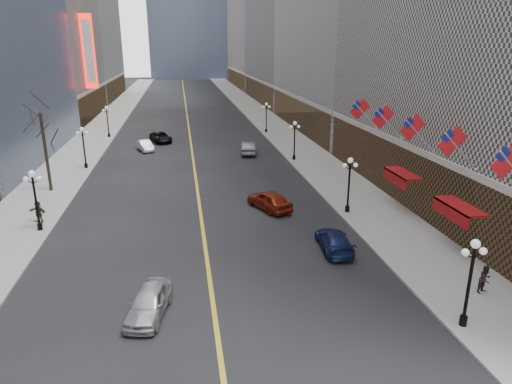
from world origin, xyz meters
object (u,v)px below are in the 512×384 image
object	(u,v)px
streetlamp_east_1	(349,179)
car_nb_far	(161,137)
streetlamp_west_2	(83,143)
car_nb_near	(149,302)
car_sb_near	(334,241)
car_sb_mid	(269,200)
streetlamp_east_0	(471,274)
streetlamp_east_2	(295,136)
streetlamp_east_3	(266,114)
car_nb_mid	(145,146)
car_sb_far	(248,148)
streetlamp_west_1	(35,194)
streetlamp_west_3	(107,118)

from	to	relation	value
streetlamp_east_1	car_nb_far	size ratio (longest dim) A/B	0.91
streetlamp_west_2	car_nb_near	distance (m)	31.67
car_sb_near	car_sb_mid	bearing A→B (deg)	-67.48
streetlamp_east_0	streetlamp_east_2	size ratio (longest dim) A/B	1.00
streetlamp_east_2	streetlamp_east_3	bearing A→B (deg)	90.00
streetlamp_west_2	car_sb_near	bearing A→B (deg)	-50.35
streetlamp_east_3	car_sb_near	world-z (taller)	streetlamp_east_3
streetlamp_east_0	car_nb_mid	size ratio (longest dim) A/B	1.11
car_nb_near	car_sb_far	bearing A→B (deg)	86.33
streetlamp_east_2	car_sb_mid	size ratio (longest dim) A/B	0.96
streetlamp_west_1	car_nb_mid	world-z (taller)	streetlamp_west_1
car_nb_near	car_nb_far	bearing A→B (deg)	103.91
streetlamp_west_2	car_sb_near	distance (m)	31.88
car_sb_mid	car_sb_near	bearing A→B (deg)	84.67
streetlamp_west_1	streetlamp_west_3	size ratio (longest dim) A/B	1.00
streetlamp_east_0	streetlamp_west_2	bearing A→B (deg)	124.77
car_nb_near	streetlamp_east_1	bearing A→B (deg)	52.29
streetlamp_east_2	car_nb_far	distance (m)	21.07
streetlamp_east_2	car_nb_far	bearing A→B (deg)	139.50
streetlamp_west_2	streetlamp_west_1	bearing A→B (deg)	-90.00
car_nb_mid	car_nb_near	bearing A→B (deg)	-105.39
streetlamp_east_0	streetlamp_east_3	bearing A→B (deg)	90.00
streetlamp_east_0	car_sb_mid	world-z (taller)	streetlamp_east_0
streetlamp_east_3	car_sb_far	distance (m)	14.72
streetlamp_west_3	car_nb_far	bearing A→B (deg)	-29.80
streetlamp_east_1	streetlamp_west_3	bearing A→B (deg)	123.25
car_nb_far	car_sb_near	distance (m)	40.14
car_nb_mid	car_sb_near	world-z (taller)	car_sb_near
streetlamp_west_1	car_sb_mid	xyz separation A→B (m)	(17.52, 1.98, -2.10)
streetlamp_west_3	car_sb_far	xyz separation A→B (m)	(18.77, -13.75, -2.12)
streetlamp_east_0	car_sb_near	distance (m)	10.31
streetlamp_east_2	car_nb_mid	size ratio (longest dim) A/B	1.11
streetlamp_east_2	car_nb_near	bearing A→B (deg)	-116.33
streetlamp_west_2	car_nb_near	world-z (taller)	streetlamp_west_2
streetlamp_east_0	car_nb_near	size ratio (longest dim) A/B	1.06
streetlamp_west_2	car_nb_far	distance (m)	15.78
streetlamp_east_1	car_nb_mid	bearing A→B (deg)	124.00
streetlamp_east_2	streetlamp_west_2	bearing A→B (deg)	180.00
car_nb_near	car_nb_mid	size ratio (longest dim) A/B	1.05
streetlamp_east_0	streetlamp_west_3	size ratio (longest dim) A/B	1.00
streetlamp_east_0	streetlamp_west_1	xyz separation A→B (m)	(-23.60, 16.00, 0.00)
streetlamp_west_2	car_nb_far	bearing A→B (deg)	60.61
streetlamp_west_1	streetlamp_west_2	xyz separation A→B (m)	(0.00, 18.00, 0.00)
streetlamp_east_3	streetlamp_east_2	bearing A→B (deg)	-90.00
streetlamp_west_3	car_nb_far	world-z (taller)	streetlamp_west_3
streetlamp_east_3	streetlamp_west_2	world-z (taller)	same
streetlamp_east_1	streetlamp_west_1	bearing A→B (deg)	180.00
streetlamp_west_3	car_nb_near	world-z (taller)	streetlamp_west_3
car_sb_near	streetlamp_east_1	bearing A→B (deg)	-112.63
car_sb_near	car_sb_mid	size ratio (longest dim) A/B	0.99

